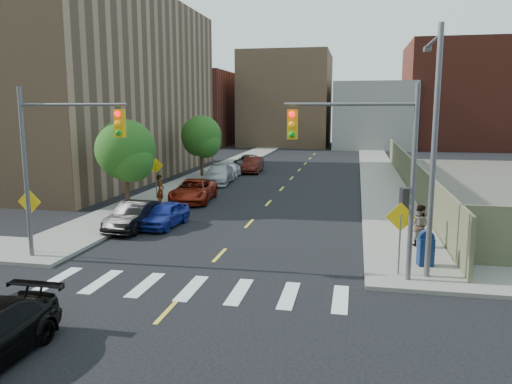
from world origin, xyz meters
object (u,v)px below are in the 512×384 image
at_px(parked_car_red, 193,191).
at_px(mailbox, 426,248).
at_px(parked_car_blue, 165,214).
at_px(parked_car_maroon, 253,165).
at_px(payphone, 405,205).
at_px(parked_car_silver, 219,174).
at_px(parked_car_grey, 247,161).
at_px(pedestrian_east, 419,225).
at_px(parked_car_black, 134,216).
at_px(parked_car_white, 231,170).
at_px(pedestrian_west, 160,190).

distance_m(parked_car_red, mailbox, 17.73).
xyz_separation_m(parked_car_blue, parked_car_maroon, (0.00, 22.73, 0.11)).
height_order(parked_car_red, mailbox, mailbox).
bearing_deg(payphone, parked_car_red, 143.61).
bearing_deg(parked_car_blue, parked_car_silver, 99.12).
xyz_separation_m(parked_car_grey, pedestrian_east, (13.87, -28.08, 0.39)).
bearing_deg(parked_car_black, parked_car_red, 88.19).
relative_size(parked_car_red, payphone, 2.87).
distance_m(parked_car_black, parked_car_silver, 16.02).
bearing_deg(parked_car_blue, mailbox, -16.25).
distance_m(parked_car_blue, parked_car_grey, 26.30).
distance_m(parked_car_white, pedestrian_west, 14.82).
bearing_deg(pedestrian_east, mailbox, 110.82).
height_order(parked_car_white, pedestrian_east, pedestrian_east).
distance_m(parked_car_red, payphone, 13.86).
bearing_deg(pedestrian_east, parked_car_maroon, -40.66).
height_order(parked_car_blue, parked_car_red, parked_car_red).
relative_size(pedestrian_west, pedestrian_east, 1.04).
bearing_deg(parked_car_red, parked_car_white, 86.82).
bearing_deg(parked_car_silver, pedestrian_west, -98.55).
height_order(parked_car_silver, parked_car_maroon, parked_car_silver).
xyz_separation_m(parked_car_red, parked_car_maroon, (0.79, 15.65, 0.02)).
bearing_deg(parked_car_white, parked_car_blue, -89.66).
bearing_deg(parked_car_silver, parked_car_grey, 85.80).
bearing_deg(parked_car_white, parked_car_red, -91.12).
height_order(parked_car_black, parked_car_grey, parked_car_black).
xyz_separation_m(parked_car_blue, parked_car_silver, (-1.30, 15.13, 0.12)).
relative_size(parked_car_blue, parked_car_white, 1.04).
relative_size(parked_car_black, pedestrian_east, 2.33).
height_order(mailbox, pedestrian_west, pedestrian_west).
height_order(parked_car_maroon, pedestrian_east, pedestrian_east).
xyz_separation_m(parked_car_white, payphone, (13.71, -16.53, 0.45)).
distance_m(mailbox, payphone, 7.54).
height_order(parked_car_grey, mailbox, mailbox).
bearing_deg(parked_car_blue, pedestrian_east, -3.99).
bearing_deg(parked_car_grey, parked_car_blue, -85.68).
height_order(parked_car_blue, parked_car_grey, parked_car_grey).
distance_m(parked_car_grey, pedestrian_east, 31.32).
relative_size(mailbox, payphone, 0.76).
relative_size(parked_car_silver, parked_car_grey, 1.08).
bearing_deg(parked_car_silver, parked_car_black, -94.20).
distance_m(parked_car_maroon, parked_car_grey, 3.77).
distance_m(parked_car_maroon, pedestrian_west, 18.24).
xyz_separation_m(parked_car_black, payphone, (13.71, 3.76, 0.37)).
height_order(parked_car_white, parked_car_grey, parked_car_grey).
relative_size(parked_car_black, parked_car_grey, 0.88).
distance_m(parked_car_silver, pedestrian_east, 21.90).
bearing_deg(mailbox, parked_car_grey, 103.77).
relative_size(parked_car_grey, payphone, 2.66).
bearing_deg(parked_car_maroon, parked_car_grey, 107.86).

